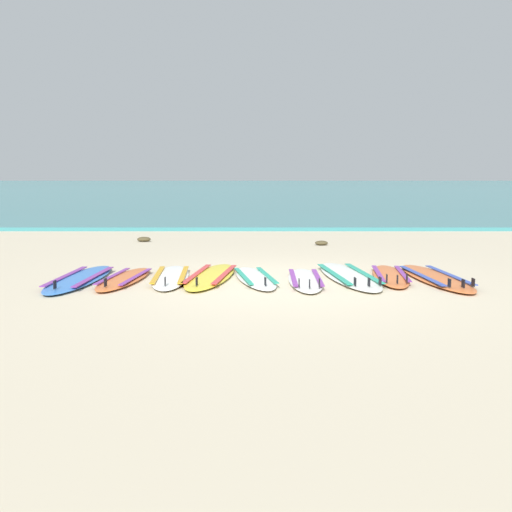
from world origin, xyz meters
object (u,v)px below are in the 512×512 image
(surfboard_4, at_px, (254,278))
(surfboard_6, at_px, (348,276))
(surfboard_1, at_px, (124,279))
(surfboard_0, at_px, (79,279))
(surfboard_7, at_px, (390,276))
(surfboard_5, at_px, (305,280))
(surfboard_8, at_px, (435,278))
(surfboard_2, at_px, (170,277))
(surfboard_3, at_px, (210,276))

(surfboard_4, distance_m, surfboard_6, 1.42)
(surfboard_1, relative_size, surfboard_4, 0.99)
(surfboard_0, distance_m, surfboard_7, 4.61)
(surfboard_5, bearing_deg, surfboard_1, 178.01)
(surfboard_7, bearing_deg, surfboard_6, -179.68)
(surfboard_0, distance_m, surfboard_6, 3.98)
(surfboard_4, xyz_separation_m, surfboard_5, (0.73, -0.16, 0.00))
(surfboard_7, relative_size, surfboard_8, 0.83)
(surfboard_1, distance_m, surfboard_2, 0.67)
(surfboard_3, distance_m, surfboard_4, 0.68)
(surfboard_2, distance_m, surfboard_3, 0.60)
(surfboard_7, bearing_deg, surfboard_5, -165.27)
(surfboard_3, relative_size, surfboard_7, 1.18)
(surfboard_0, xyz_separation_m, surfboard_7, (4.60, 0.25, 0.00))
(surfboard_5, relative_size, surfboard_8, 0.80)
(surfboard_5, xyz_separation_m, surfboard_7, (1.30, 0.34, -0.00))
(surfboard_6, bearing_deg, surfboard_3, -179.17)
(surfboard_7, bearing_deg, surfboard_4, -174.91)
(surfboard_0, xyz_separation_m, surfboard_8, (5.24, 0.09, 0.00))
(surfboard_2, height_order, surfboard_6, same)
(surfboard_1, xyz_separation_m, surfboard_7, (3.95, 0.25, 0.00))
(surfboard_3, relative_size, surfboard_8, 0.98)
(surfboard_4, height_order, surfboard_7, same)
(surfboard_3, distance_m, surfboard_8, 3.34)
(surfboard_1, relative_size, surfboard_7, 0.99)
(surfboard_2, height_order, surfboard_7, same)
(surfboard_1, bearing_deg, surfboard_7, 3.63)
(surfboard_4, relative_size, surfboard_7, 1.00)
(surfboard_2, bearing_deg, surfboard_5, -6.87)
(surfboard_8, bearing_deg, surfboard_0, -178.97)
(surfboard_3, xyz_separation_m, surfboard_8, (3.33, -0.12, 0.00))
(surfboard_2, bearing_deg, surfboard_4, -3.54)
(surfboard_4, relative_size, surfboard_8, 0.82)
(surfboard_1, height_order, surfboard_2, same)
(surfboard_4, bearing_deg, surfboard_5, -12.47)
(surfboard_1, distance_m, surfboard_8, 4.58)
(surfboard_5, bearing_deg, surfboard_4, 167.53)
(surfboard_3, distance_m, surfboard_5, 1.43)
(surfboard_4, bearing_deg, surfboard_7, 5.09)
(surfboard_1, xyz_separation_m, surfboard_6, (3.32, 0.25, 0.00))
(surfboard_1, distance_m, surfboard_6, 3.33)
(surfboard_4, distance_m, surfboard_8, 2.67)
(surfboard_2, relative_size, surfboard_5, 1.08)
(surfboard_2, distance_m, surfboard_8, 3.93)
(surfboard_4, height_order, surfboard_6, same)
(surfboard_0, height_order, surfboard_7, same)
(surfboard_1, bearing_deg, surfboard_8, 1.23)
(surfboard_2, bearing_deg, surfboard_7, 1.79)
(surfboard_1, xyz_separation_m, surfboard_4, (1.91, 0.07, -0.00))
(surfboard_4, xyz_separation_m, surfboard_8, (2.67, 0.03, 0.00))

